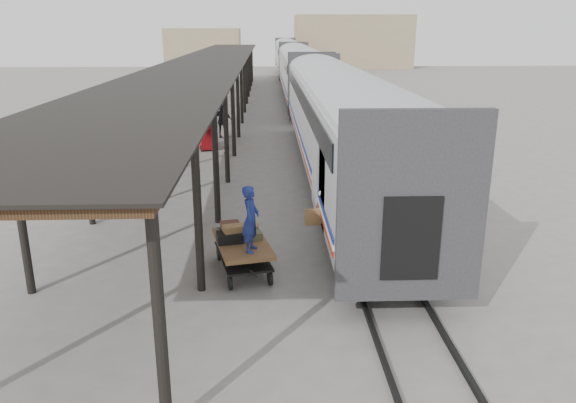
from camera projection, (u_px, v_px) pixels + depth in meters
The scene contains 11 objects.
ground at pixel (258, 257), 15.71m from camera, with size 160.00×160.00×0.00m, color slate.
train at pixel (301, 70), 47.27m from camera, with size 3.45×76.01×4.01m.
canopy at pixel (211, 61), 37.30m from camera, with size 4.90×64.30×4.15m.
rails at pixel (300, 101), 48.25m from camera, with size 1.54×150.00×0.12m.
building_far at pixel (352, 41), 89.45m from camera, with size 18.00×10.00×8.00m, color tan.
building_left at pixel (204, 47), 92.69m from camera, with size 12.00×8.00×6.00m, color tan.
baggage_cart at pixel (243, 249), 14.58m from camera, with size 1.76×2.62×0.86m.
suitcase_stack at pixel (236, 232), 14.69m from camera, with size 1.26×1.27×0.43m.
luggage_tug at pixel (206, 138), 29.52m from camera, with size 1.29×1.59×1.22m.
porter at pixel (251, 219), 13.66m from camera, with size 0.61×0.40×1.67m, color navy.
pedestrian at pixel (222, 121), 32.35m from camera, with size 1.14×0.48×1.95m, color black.
Camera 1 is at (0.29, -14.56, 6.16)m, focal length 35.00 mm.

